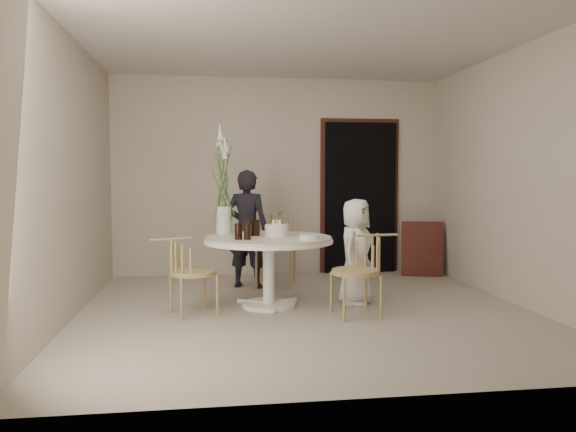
{
  "coord_description": "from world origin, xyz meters",
  "views": [
    {
      "loc": [
        -0.95,
        -5.48,
        1.35
      ],
      "look_at": [
        -0.14,
        0.3,
        0.94
      ],
      "focal_mm": 35.0,
      "sensor_mm": 36.0,
      "label": 1
    }
  ],
  "objects": [
    {
      "name": "plate_stack",
      "position": [
        0.02,
        -0.06,
        0.75
      ],
      "size": [
        0.22,
        0.22,
        0.05
      ],
      "primitive_type": "cylinder",
      "rotation": [
        0.0,
        0.0,
        0.11
      ],
      "color": "white",
      "rests_on": "table"
    },
    {
      "name": "cola_tumbler_d",
      "position": [
        -0.47,
        0.37,
        0.81
      ],
      "size": [
        0.08,
        0.08,
        0.17
      ],
      "primitive_type": "cylinder",
      "rotation": [
        0.0,
        0.0,
        0.06
      ],
      "color": "black",
      "rests_on": "table"
    },
    {
      "name": "birthday_cake",
      "position": [
        -0.26,
        0.3,
        0.79
      ],
      "size": [
        0.25,
        0.25,
        0.17
      ],
      "rotation": [
        0.0,
        0.0,
        -0.28
      ],
      "color": "white",
      "rests_on": "table"
    },
    {
      "name": "boy",
      "position": [
        0.57,
        0.24,
        0.56
      ],
      "size": [
        0.6,
        0.65,
        1.12
      ],
      "primitive_type": "imported",
      "rotation": [
        0.0,
        0.0,
        0.97
      ],
      "color": "white",
      "rests_on": "ground"
    },
    {
      "name": "doorway",
      "position": [
        1.15,
        2.19,
        1.05
      ],
      "size": [
        1.0,
        0.1,
        2.1
      ],
      "primitive_type": "cube",
      "color": "black",
      "rests_on": "ground"
    },
    {
      "name": "cola_tumbler_a",
      "position": [
        -0.67,
        0.04,
        0.81
      ],
      "size": [
        0.08,
        0.08,
        0.16
      ],
      "primitive_type": "cylinder",
      "rotation": [
        0.0,
        0.0,
        0.15
      ],
      "color": "black",
      "rests_on": "table"
    },
    {
      "name": "room_shell",
      "position": [
        0.0,
        0.0,
        1.62
      ],
      "size": [
        4.5,
        4.5,
        4.5
      ],
      "color": "beige",
      "rests_on": "ground"
    },
    {
      "name": "chair_left",
      "position": [
        -1.21,
        -0.04,
        0.5
      ],
      "size": [
        0.55,
        0.53,
        0.77
      ],
      "rotation": [
        0.0,
        0.0,
        1.92
      ],
      "color": "tan",
      "rests_on": "ground"
    },
    {
      "name": "picture_frame",
      "position": [
        1.92,
        1.78,
        0.37
      ],
      "size": [
        0.58,
        0.33,
        0.74
      ],
      "primitive_type": "cube",
      "rotation": [
        -0.17,
        0.0,
        -0.32
      ],
      "color": "maroon",
      "rests_on": "ground"
    },
    {
      "name": "chair_far",
      "position": [
        -0.12,
        1.43,
        0.59
      ],
      "size": [
        0.59,
        0.62,
        0.91
      ],
      "rotation": [
        0.0,
        0.0,
        -0.26
      ],
      "color": "tan",
      "rests_on": "ground"
    },
    {
      "name": "door_trim",
      "position": [
        1.15,
        2.23,
        1.11
      ],
      "size": [
        1.12,
        0.03,
        2.22
      ],
      "primitive_type": "cube",
      "color": "maroon",
      "rests_on": "ground"
    },
    {
      "name": "girl",
      "position": [
        -0.5,
        1.31,
        0.72
      ],
      "size": [
        0.61,
        0.5,
        1.43
      ],
      "primitive_type": "imported",
      "rotation": [
        0.0,
        0.0,
        2.78
      ],
      "color": "black",
      "rests_on": "ground"
    },
    {
      "name": "cola_tumbler_b",
      "position": [
        -0.58,
        0.0,
        0.8
      ],
      "size": [
        0.09,
        0.09,
        0.15
      ],
      "primitive_type": "cylinder",
      "rotation": [
        0.0,
        0.0,
        -0.41
      ],
      "color": "black",
      "rests_on": "table"
    },
    {
      "name": "ground",
      "position": [
        0.0,
        0.0,
        0.0
      ],
      "size": [
        4.5,
        4.5,
        0.0
      ],
      "primitive_type": "plane",
      "color": "#BEB4A2",
      "rests_on": "ground"
    },
    {
      "name": "flower_vase",
      "position": [
        -0.8,
        0.56,
        1.26
      ],
      "size": [
        0.16,
        0.16,
        1.19
      ],
      "rotation": [
        0.0,
        0.0,
        0.08
      ],
      "color": "silver",
      "rests_on": "table"
    },
    {
      "name": "chair_right",
      "position": [
        0.55,
        -0.26,
        0.52
      ],
      "size": [
        0.51,
        0.48,
        0.8
      ],
      "rotation": [
        0.0,
        0.0,
        -1.46
      ],
      "color": "tan",
      "rests_on": "ground"
    },
    {
      "name": "table",
      "position": [
        -0.35,
        0.25,
        0.62
      ],
      "size": [
        1.33,
        1.33,
        0.73
      ],
      "color": "white",
      "rests_on": "ground"
    },
    {
      "name": "cola_tumbler_c",
      "position": [
        -0.54,
        0.36,
        0.81
      ],
      "size": [
        0.09,
        0.09,
        0.17
      ],
      "primitive_type": "cylinder",
      "rotation": [
        0.0,
        0.0,
        -0.18
      ],
      "color": "black",
      "rests_on": "table"
    }
  ]
}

